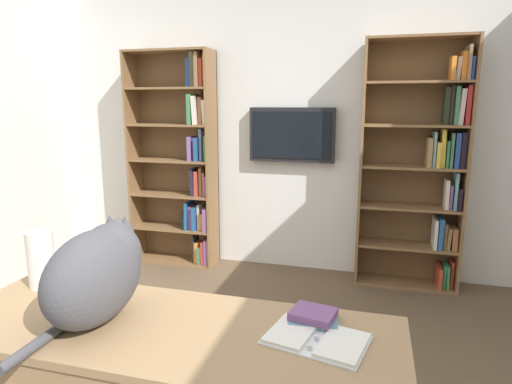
{
  "coord_description": "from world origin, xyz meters",
  "views": [
    {
      "loc": [
        -0.78,
        1.73,
        1.54
      ],
      "look_at": [
        -0.01,
        -1.06,
        0.95
      ],
      "focal_mm": 30.58,
      "sensor_mm": 36.0,
      "label": 1
    }
  ],
  "objects_px": {
    "bookshelf_right": "(183,162)",
    "desk_book_stack": "(313,317)",
    "paper_towel_roll": "(41,259)",
    "wall_mounted_tv": "(292,135)",
    "cat": "(99,270)",
    "desk": "(165,358)",
    "open_binder": "(316,339)",
    "bookshelf_left": "(424,166)"
  },
  "relations": [
    {
      "from": "open_binder",
      "to": "paper_towel_roll",
      "type": "xyz_separation_m",
      "value": [
        1.21,
        -0.13,
        0.12
      ]
    },
    {
      "from": "bookshelf_right",
      "to": "cat",
      "type": "xyz_separation_m",
      "value": [
        -0.81,
        2.5,
        -0.05
      ]
    },
    {
      "from": "bookshelf_right",
      "to": "desk_book_stack",
      "type": "bearing_deg",
      "value": 123.98
    },
    {
      "from": "desk",
      "to": "paper_towel_roll",
      "type": "relative_size",
      "value": 6.72
    },
    {
      "from": "desk",
      "to": "open_binder",
      "type": "distance_m",
      "value": 0.55
    },
    {
      "from": "bookshelf_left",
      "to": "cat",
      "type": "xyz_separation_m",
      "value": [
        1.35,
        2.5,
        -0.09
      ]
    },
    {
      "from": "bookshelf_right",
      "to": "open_binder",
      "type": "height_order",
      "value": "bookshelf_right"
    },
    {
      "from": "paper_towel_roll",
      "to": "desk_book_stack",
      "type": "bearing_deg",
      "value": 179.55
    },
    {
      "from": "bookshelf_left",
      "to": "desk_book_stack",
      "type": "distance_m",
      "value": 2.42
    },
    {
      "from": "bookshelf_left",
      "to": "paper_towel_roll",
      "type": "relative_size",
      "value": 8.24
    },
    {
      "from": "paper_towel_roll",
      "to": "desk",
      "type": "bearing_deg",
      "value": 163.8
    },
    {
      "from": "bookshelf_right",
      "to": "desk",
      "type": "bearing_deg",
      "value": 112.99
    },
    {
      "from": "bookshelf_left",
      "to": "paper_towel_roll",
      "type": "height_order",
      "value": "bookshelf_left"
    },
    {
      "from": "bookshelf_right",
      "to": "wall_mounted_tv",
      "type": "xyz_separation_m",
      "value": [
        -1.03,
        -0.09,
        0.27
      ]
    },
    {
      "from": "bookshelf_left",
      "to": "bookshelf_right",
      "type": "xyz_separation_m",
      "value": [
        2.15,
        0.0,
        -0.04
      ]
    },
    {
      "from": "desk_book_stack",
      "to": "open_binder",
      "type": "bearing_deg",
      "value": 102.68
    },
    {
      "from": "bookshelf_right",
      "to": "open_binder",
      "type": "relative_size",
      "value": 5.45
    },
    {
      "from": "bookshelf_right",
      "to": "desk",
      "type": "distance_m",
      "value": 2.76
    },
    {
      "from": "bookshelf_right",
      "to": "desk_book_stack",
      "type": "xyz_separation_m",
      "value": [
        -1.57,
        2.33,
        -0.21
      ]
    },
    {
      "from": "bookshelf_left",
      "to": "wall_mounted_tv",
      "type": "xyz_separation_m",
      "value": [
        1.12,
        -0.08,
        0.23
      ]
    },
    {
      "from": "bookshelf_left",
      "to": "paper_towel_roll",
      "type": "distance_m",
      "value": 2.92
    },
    {
      "from": "paper_towel_roll",
      "to": "bookshelf_right",
      "type": "bearing_deg",
      "value": -80.44
    },
    {
      "from": "bookshelf_left",
      "to": "desk",
      "type": "height_order",
      "value": "bookshelf_left"
    },
    {
      "from": "desk",
      "to": "cat",
      "type": "xyz_separation_m",
      "value": [
        0.26,
        -0.02,
        0.3
      ]
    },
    {
      "from": "paper_towel_roll",
      "to": "open_binder",
      "type": "bearing_deg",
      "value": 173.71
    },
    {
      "from": "bookshelf_left",
      "to": "cat",
      "type": "relative_size",
      "value": 3.43
    },
    {
      "from": "bookshelf_right",
      "to": "cat",
      "type": "bearing_deg",
      "value": 107.9
    },
    {
      "from": "paper_towel_roll",
      "to": "wall_mounted_tv",
      "type": "bearing_deg",
      "value": -104.82
    },
    {
      "from": "cat",
      "to": "desk_book_stack",
      "type": "bearing_deg",
      "value": -167.73
    },
    {
      "from": "open_binder",
      "to": "desk_book_stack",
      "type": "height_order",
      "value": "desk_book_stack"
    },
    {
      "from": "desk_book_stack",
      "to": "cat",
      "type": "bearing_deg",
      "value": 12.27
    },
    {
      "from": "bookshelf_right",
      "to": "cat",
      "type": "distance_m",
      "value": 2.62
    },
    {
      "from": "desk",
      "to": "open_binder",
      "type": "relative_size",
      "value": 4.52
    },
    {
      "from": "bookshelf_left",
      "to": "bookshelf_right",
      "type": "bearing_deg",
      "value": 0.09
    },
    {
      "from": "open_binder",
      "to": "paper_towel_roll",
      "type": "bearing_deg",
      "value": -6.29
    },
    {
      "from": "cat",
      "to": "paper_towel_roll",
      "type": "relative_size",
      "value": 2.4
    },
    {
      "from": "bookshelf_left",
      "to": "bookshelf_right",
      "type": "relative_size",
      "value": 1.02
    },
    {
      "from": "desk_book_stack",
      "to": "paper_towel_roll",
      "type": "bearing_deg",
      "value": -0.45
    },
    {
      "from": "bookshelf_left",
      "to": "desk_book_stack",
      "type": "bearing_deg",
      "value": 76.0
    },
    {
      "from": "wall_mounted_tv",
      "to": "paper_towel_roll",
      "type": "relative_size",
      "value": 3.1
    },
    {
      "from": "desk",
      "to": "cat",
      "type": "relative_size",
      "value": 2.8
    },
    {
      "from": "bookshelf_right",
      "to": "paper_towel_roll",
      "type": "bearing_deg",
      "value": 99.56
    }
  ]
}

